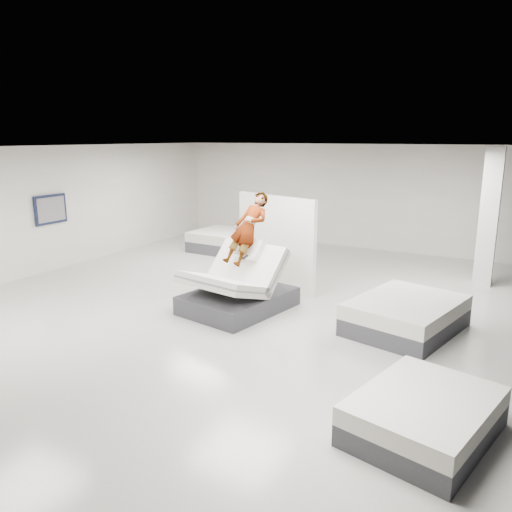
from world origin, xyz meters
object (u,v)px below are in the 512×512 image
object	(u,v)px
wall_poster	(51,209)
column	(489,218)
remote	(245,257)
flat_bed_right_near	(424,416)
flat_bed_left_far	(231,242)
flat_bed_right_far	(406,315)
hero_bed	(237,290)
person	(248,244)
divider_panel	(275,242)

from	to	relation	value
wall_poster	column	bearing A→B (deg)	21.93
remote	wall_poster	distance (m)	6.04
flat_bed_right_near	flat_bed_left_far	world-z (taller)	flat_bed_left_far
flat_bed_right_near	column	bearing A→B (deg)	90.11
column	flat_bed_right_far	bearing A→B (deg)	-103.63
hero_bed	person	world-z (taller)	person
divider_panel	flat_bed_right_near	distance (m)	6.21
divider_panel	column	bearing A→B (deg)	48.27
divider_panel	flat_bed_left_far	bearing A→B (deg)	154.58
flat_bed_right_near	wall_poster	world-z (taller)	wall_poster
flat_bed_right_near	flat_bed_left_far	xyz separation A→B (m)	(-7.07, 7.09, 0.06)
remote	flat_bed_left_far	distance (m)	5.53
remote	column	bearing A→B (deg)	58.11
hero_bed	flat_bed_left_far	xyz separation A→B (m)	(-2.91, 4.43, -0.12)
column	divider_panel	bearing A→B (deg)	-148.88
remote	person	bearing A→B (deg)	122.15
remote	flat_bed_right_far	xyz separation A→B (m)	(3.00, 0.60, -0.85)
hero_bed	person	bearing A→B (deg)	80.22
flat_bed_right_near	flat_bed_left_far	size ratio (longest dim) A/B	0.90
remote	divider_panel	world-z (taller)	divider_panel
hero_bed	column	size ratio (longest dim) A/B	0.73
person	column	size ratio (longest dim) A/B	0.50
remote	flat_bed_left_far	world-z (taller)	remote
column	wall_poster	world-z (taller)	column
flat_bed_left_far	wall_poster	xyz separation A→B (m)	(-2.88, -4.07, 1.30)
person	wall_poster	world-z (taller)	wall_poster
flat_bed_right_near	wall_poster	xyz separation A→B (m)	(-9.95, 3.02, 1.35)
hero_bed	person	distance (m)	0.95
flat_bed_right_near	column	size ratio (longest dim) A/B	0.64
flat_bed_right_near	column	distance (m)	7.15
flat_bed_right_far	flat_bed_right_near	distance (m)	3.34
hero_bed	flat_bed_right_far	size ratio (longest dim) A/B	0.98
person	flat_bed_right_near	bearing A→B (deg)	-26.40
remote	flat_bed_right_near	bearing A→B (deg)	-23.78
flat_bed_right_far	column	xyz separation A→B (m)	(0.92, 3.81, 1.31)
remote	wall_poster	bearing A→B (deg)	-174.12
person	remote	bearing A→B (deg)	-57.85
hero_bed	flat_bed_left_far	distance (m)	5.30
hero_bed	remote	bearing A→B (deg)	-13.16
divider_panel	flat_bed_right_near	size ratio (longest dim) A/B	1.14
wall_poster	flat_bed_left_far	bearing A→B (deg)	54.71
flat_bed_left_far	remote	bearing A→B (deg)	-55.07
hero_bed	column	bearing A→B (deg)	46.48
hero_bed	flat_bed_right_near	bearing A→B (deg)	-32.67
person	divider_panel	xyz separation A→B (m)	(-0.13, 1.49, -0.25)
flat_bed_left_far	column	bearing A→B (deg)	-0.57
person	wall_poster	bearing A→B (deg)	-170.49
hero_bed	wall_poster	xyz separation A→B (m)	(-5.79, 0.36, 1.17)
remote	hero_bed	bearing A→B (deg)	176.62
divider_panel	wall_poster	size ratio (longest dim) A/B	2.46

